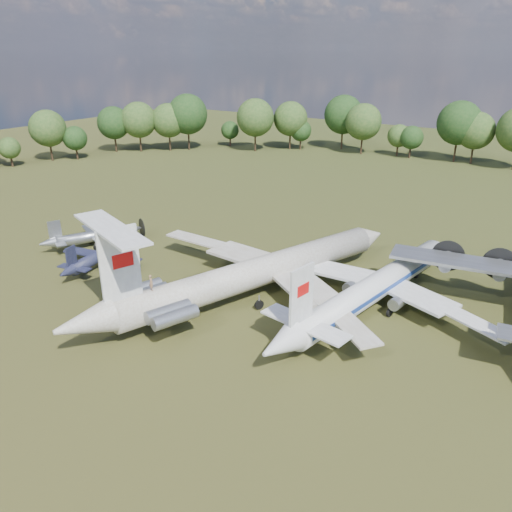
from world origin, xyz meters
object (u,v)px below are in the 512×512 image
Objects in this scene: il62_airliner at (257,277)px; small_prop_northwest at (95,238)px; small_prop_west at (100,258)px; tu104_jet at (376,291)px; person_on_il62 at (151,282)px.

small_prop_northwest is at bearing -160.86° from il62_airliner.
small_prop_northwest is at bearing 133.34° from small_prop_west.
il62_airliner reaches higher than tu104_jet.
small_prop_northwest is 29.04m from person_on_il62.
il62_airliner is 3.06× the size of small_prop_west.
il62_airliner is 23.83m from small_prop_west.
il62_airliner is at bearing 25.24° from small_prop_northwest.
person_on_il62 is at bearing -90.00° from il62_airliner.
person_on_il62 is at bearing -35.80° from small_prop_west.
tu104_jet reaches higher than small_prop_northwest.
person_on_il62 reaches higher than il62_airliner.
person_on_il62 is (18.86, -8.23, 4.62)m from small_prop_west.
small_prop_west is at bearing -9.72° from small_prop_northwest.
small_prop_northwest is (-30.06, -0.28, -1.22)m from il62_airliner.
tu104_jet is at bearing 3.68° from small_prop_west.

